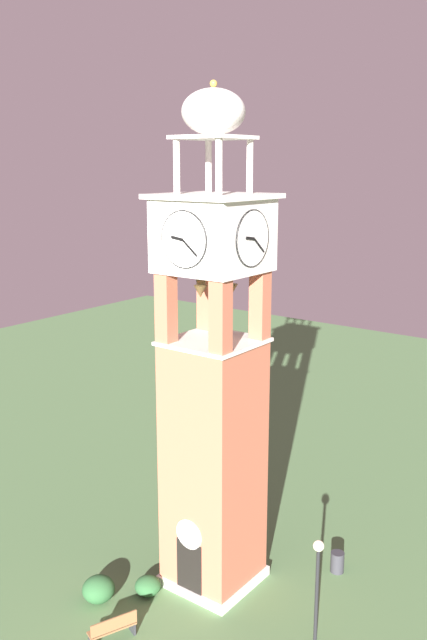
% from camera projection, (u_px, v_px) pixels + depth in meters
% --- Properties ---
extents(ground, '(80.00, 80.00, 0.00)m').
position_uv_depth(ground, '(213.00, 579.00, 25.21)').
color(ground, '#517547').
extents(clock_tower, '(3.45, 3.45, 17.83)m').
position_uv_depth(clock_tower, '(213.00, 394.00, 23.54)').
color(clock_tower, '#AD5B42').
rests_on(clock_tower, ground).
extents(park_bench, '(1.00, 1.65, 0.95)m').
position_uv_depth(park_bench, '(113.00, 628.00, 21.83)').
color(park_bench, brown).
rests_on(park_bench, ground).
extents(lamp_post, '(0.36, 0.36, 3.61)m').
position_uv_depth(lamp_post, '(318.00, 571.00, 21.44)').
color(lamp_post, black).
rests_on(lamp_post, ground).
extents(trash_bin, '(0.52, 0.52, 0.80)m').
position_uv_depth(trash_bin, '(337.00, 562.00, 25.60)').
color(trash_bin, '#2D2D33').
rests_on(trash_bin, ground).
extents(shrub_near_entry, '(1.16, 1.16, 0.93)m').
position_uv_depth(shrub_near_entry, '(99.00, 589.00, 23.87)').
color(shrub_near_entry, '#28562D').
rests_on(shrub_near_entry, ground).
extents(shrub_left_of_tower, '(0.95, 0.95, 0.67)m').
position_uv_depth(shrub_left_of_tower, '(148.00, 586.00, 24.26)').
color(shrub_left_of_tower, '#28562D').
rests_on(shrub_left_of_tower, ground).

